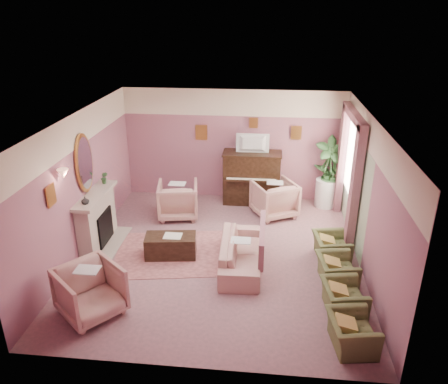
# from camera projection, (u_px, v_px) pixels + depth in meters

# --- Properties ---
(floor) EXTENTS (5.50, 6.00, 0.01)m
(floor) POSITION_uv_depth(u_px,v_px,m) (220.00, 255.00, 8.81)
(floor) COLOR #8B5F67
(floor) RESTS_ON ground
(ceiling) EXTENTS (5.50, 6.00, 0.01)m
(ceiling) POSITION_uv_depth(u_px,v_px,m) (219.00, 119.00, 7.71)
(ceiling) COLOR white
(ceiling) RESTS_ON wall_back
(wall_back) EXTENTS (5.50, 0.02, 2.80)m
(wall_back) POSITION_uv_depth(u_px,v_px,m) (233.00, 145.00, 11.01)
(wall_back) COLOR #7C5470
(wall_back) RESTS_ON floor
(wall_front) EXTENTS (5.50, 0.02, 2.80)m
(wall_front) POSITION_uv_depth(u_px,v_px,m) (193.00, 284.00, 5.52)
(wall_front) COLOR #7C5470
(wall_front) RESTS_ON floor
(wall_left) EXTENTS (0.02, 6.00, 2.80)m
(wall_left) POSITION_uv_depth(u_px,v_px,m) (80.00, 186.00, 8.53)
(wall_left) COLOR #7C5470
(wall_left) RESTS_ON floor
(wall_right) EXTENTS (0.02, 6.00, 2.80)m
(wall_right) POSITION_uv_depth(u_px,v_px,m) (369.00, 198.00, 8.00)
(wall_right) COLOR #7C5470
(wall_right) RESTS_ON floor
(picture_rail_band) EXTENTS (5.50, 0.01, 0.65)m
(picture_rail_band) POSITION_uv_depth(u_px,v_px,m) (234.00, 103.00, 10.58)
(picture_rail_band) COLOR beige
(picture_rail_band) RESTS_ON wall_back
(stripe_panel) EXTENTS (0.01, 3.00, 2.15)m
(stripe_panel) POSITION_uv_depth(u_px,v_px,m) (354.00, 187.00, 9.32)
(stripe_panel) COLOR #AABA99
(stripe_panel) RESTS_ON wall_right
(fireplace_surround) EXTENTS (0.30, 1.40, 1.10)m
(fireplace_surround) POSITION_uv_depth(u_px,v_px,m) (97.00, 220.00, 9.03)
(fireplace_surround) COLOR #B3A595
(fireplace_surround) RESTS_ON floor
(fireplace_inset) EXTENTS (0.18, 0.72, 0.68)m
(fireplace_inset) POSITION_uv_depth(u_px,v_px,m) (102.00, 227.00, 9.08)
(fireplace_inset) COLOR black
(fireplace_inset) RESTS_ON floor
(fire_ember) EXTENTS (0.06, 0.54, 0.10)m
(fire_ember) POSITION_uv_depth(u_px,v_px,m) (105.00, 235.00, 9.15)
(fire_ember) COLOR #F81F06
(fire_ember) RESTS_ON floor
(mantel_shelf) EXTENTS (0.40, 1.55, 0.07)m
(mantel_shelf) POSITION_uv_depth(u_px,v_px,m) (95.00, 195.00, 8.80)
(mantel_shelf) COLOR #B3A595
(mantel_shelf) RESTS_ON fireplace_surround
(hearth) EXTENTS (0.55, 1.50, 0.02)m
(hearth) POSITION_uv_depth(u_px,v_px,m) (109.00, 244.00, 9.22)
(hearth) COLOR #B3A595
(hearth) RESTS_ON floor
(mirror_frame) EXTENTS (0.04, 0.72, 1.20)m
(mirror_frame) POSITION_uv_depth(u_px,v_px,m) (84.00, 163.00, 8.55)
(mirror_frame) COLOR #B67D37
(mirror_frame) RESTS_ON wall_left
(mirror_glass) EXTENTS (0.01, 0.60, 1.06)m
(mirror_glass) POSITION_uv_depth(u_px,v_px,m) (85.00, 163.00, 8.55)
(mirror_glass) COLOR silver
(mirror_glass) RESTS_ON wall_left
(sconce_shade) EXTENTS (0.20, 0.20, 0.16)m
(sconce_shade) POSITION_uv_depth(u_px,v_px,m) (63.00, 174.00, 7.51)
(sconce_shade) COLOR #FFAC86
(sconce_shade) RESTS_ON wall_left
(piano) EXTENTS (1.40, 0.60, 1.30)m
(piano) POSITION_uv_depth(u_px,v_px,m) (252.00, 178.00, 10.96)
(piano) COLOR black
(piano) RESTS_ON floor
(piano_keyshelf) EXTENTS (1.30, 0.12, 0.06)m
(piano_keyshelf) POSITION_uv_depth(u_px,v_px,m) (251.00, 181.00, 10.61)
(piano_keyshelf) COLOR black
(piano_keyshelf) RESTS_ON piano
(piano_keys) EXTENTS (1.20, 0.08, 0.02)m
(piano_keys) POSITION_uv_depth(u_px,v_px,m) (251.00, 179.00, 10.60)
(piano_keys) COLOR #F5E6CF
(piano_keys) RESTS_ON piano
(piano_top) EXTENTS (1.45, 0.65, 0.04)m
(piano_top) POSITION_uv_depth(u_px,v_px,m) (252.00, 153.00, 10.70)
(piano_top) COLOR black
(piano_top) RESTS_ON piano
(television) EXTENTS (0.80, 0.12, 0.48)m
(television) POSITION_uv_depth(u_px,v_px,m) (253.00, 142.00, 10.54)
(television) COLOR black
(television) RESTS_ON piano
(print_back_left) EXTENTS (0.30, 0.03, 0.38)m
(print_back_left) POSITION_uv_depth(u_px,v_px,m) (201.00, 132.00, 10.92)
(print_back_left) COLOR #B67D37
(print_back_left) RESTS_ON wall_back
(print_back_right) EXTENTS (0.26, 0.03, 0.34)m
(print_back_right) POSITION_uv_depth(u_px,v_px,m) (296.00, 133.00, 10.67)
(print_back_right) COLOR #B67D37
(print_back_right) RESTS_ON wall_back
(print_back_mid) EXTENTS (0.22, 0.03, 0.26)m
(print_back_mid) POSITION_uv_depth(u_px,v_px,m) (254.00, 123.00, 10.69)
(print_back_mid) COLOR #B67D37
(print_back_mid) RESTS_ON wall_back
(print_left_wall) EXTENTS (0.03, 0.28, 0.36)m
(print_left_wall) POSITION_uv_depth(u_px,v_px,m) (51.00, 195.00, 7.30)
(print_left_wall) COLOR #B67D37
(print_left_wall) RESTS_ON wall_left
(window_blind) EXTENTS (0.03, 1.40, 1.80)m
(window_blind) POSITION_uv_depth(u_px,v_px,m) (353.00, 156.00, 9.30)
(window_blind) COLOR beige
(window_blind) RESTS_ON wall_right
(curtain_left) EXTENTS (0.16, 0.34, 2.60)m
(curtain_left) POSITION_uv_depth(u_px,v_px,m) (355.00, 189.00, 8.63)
(curtain_left) COLOR #905561
(curtain_left) RESTS_ON floor
(curtain_right) EXTENTS (0.16, 0.34, 2.60)m
(curtain_right) POSITION_uv_depth(u_px,v_px,m) (342.00, 159.00, 10.31)
(curtain_right) COLOR #905561
(curtain_right) RESTS_ON floor
(pelmet) EXTENTS (0.16, 2.20, 0.16)m
(pelmet) POSITION_uv_depth(u_px,v_px,m) (354.00, 116.00, 8.97)
(pelmet) COLOR #905561
(pelmet) RESTS_ON wall_right
(mantel_plant) EXTENTS (0.16, 0.16, 0.28)m
(mantel_plant) POSITION_uv_depth(u_px,v_px,m) (104.00, 178.00, 9.24)
(mantel_plant) COLOR #2E5D2D
(mantel_plant) RESTS_ON mantel_shelf
(mantel_vase) EXTENTS (0.16, 0.16, 0.16)m
(mantel_vase) POSITION_uv_depth(u_px,v_px,m) (85.00, 200.00, 8.30)
(mantel_vase) COLOR beige
(mantel_vase) RESTS_ON mantel_shelf
(area_rug) EXTENTS (2.76, 2.18, 0.01)m
(area_rug) POSITION_uv_depth(u_px,v_px,m) (178.00, 253.00, 8.88)
(area_rug) COLOR #A65E5F
(area_rug) RESTS_ON floor
(coffee_table) EXTENTS (1.05, 0.62, 0.45)m
(coffee_table) POSITION_uv_depth(u_px,v_px,m) (171.00, 246.00, 8.71)
(coffee_table) COLOR black
(coffee_table) RESTS_ON floor
(table_paper) EXTENTS (0.35, 0.28, 0.01)m
(table_paper) POSITION_uv_depth(u_px,v_px,m) (173.00, 236.00, 8.62)
(table_paper) COLOR silver
(table_paper) RESTS_ON coffee_table
(sofa) EXTENTS (0.63, 1.90, 0.77)m
(sofa) POSITION_uv_depth(u_px,v_px,m) (241.00, 248.00, 8.33)
(sofa) COLOR tan
(sofa) RESTS_ON floor
(sofa_throw) EXTENTS (0.10, 1.44, 0.53)m
(sofa_throw) POSITION_uv_depth(u_px,v_px,m) (262.00, 239.00, 8.21)
(sofa_throw) COLOR #905561
(sofa_throw) RESTS_ON sofa
(floral_armchair_left) EXTENTS (0.90, 0.90, 0.94)m
(floral_armchair_left) POSITION_uv_depth(u_px,v_px,m) (178.00, 198.00, 10.27)
(floral_armchair_left) COLOR tan
(floral_armchair_left) RESTS_ON floor
(floral_armchair_right) EXTENTS (0.90, 0.90, 0.94)m
(floral_armchair_right) POSITION_uv_depth(u_px,v_px,m) (274.00, 197.00, 10.33)
(floral_armchair_right) COLOR tan
(floral_armchair_right) RESTS_ON floor
(floral_armchair_front) EXTENTS (0.90, 0.90, 0.94)m
(floral_armchair_front) POSITION_uv_depth(u_px,v_px,m) (90.00, 289.00, 6.97)
(floral_armchair_front) COLOR tan
(floral_armchair_front) RESTS_ON floor
(olive_chair_a) EXTENTS (0.53, 0.76, 0.66)m
(olive_chair_a) POSITION_uv_depth(u_px,v_px,m) (352.00, 328.00, 6.34)
(olive_chair_a) COLOR #5A6335
(olive_chair_a) RESTS_ON floor
(olive_chair_b) EXTENTS (0.53, 0.76, 0.66)m
(olive_chair_b) POSITION_uv_depth(u_px,v_px,m) (344.00, 294.00, 7.09)
(olive_chair_b) COLOR #5A6335
(olive_chair_b) RESTS_ON floor
(olive_chair_c) EXTENTS (0.53, 0.76, 0.66)m
(olive_chair_c) POSITION_uv_depth(u_px,v_px,m) (337.00, 266.00, 7.84)
(olive_chair_c) COLOR #5A6335
(olive_chair_c) RESTS_ON floor
(olive_chair_d) EXTENTS (0.53, 0.76, 0.66)m
(olive_chair_d) POSITION_uv_depth(u_px,v_px,m) (331.00, 244.00, 8.59)
(olive_chair_d) COLOR #5A6335
(olive_chair_d) RESTS_ON floor
(side_table) EXTENTS (0.52, 0.52, 0.70)m
(side_table) POSITION_uv_depth(u_px,v_px,m) (326.00, 193.00, 10.87)
(side_table) COLOR silver
(side_table) RESTS_ON floor
(side_plant_big) EXTENTS (0.30, 0.30, 0.34)m
(side_plant_big) POSITION_uv_depth(u_px,v_px,m) (328.00, 173.00, 10.66)
(side_plant_big) COLOR #2E5D2D
(side_plant_big) RESTS_ON side_table
(side_plant_small) EXTENTS (0.16, 0.16, 0.28)m
(side_plant_small) POSITION_uv_depth(u_px,v_px,m) (333.00, 176.00, 10.57)
(side_plant_small) COLOR #2E5D2D
(side_plant_small) RESTS_ON side_table
(palm_pot) EXTENTS (0.34, 0.34, 0.34)m
(palm_pot) POSITION_uv_depth(u_px,v_px,m) (327.00, 199.00, 10.95)
(palm_pot) COLOR #993529
(palm_pot) RESTS_ON floor
(palm_plant) EXTENTS (0.76, 0.76, 1.44)m
(palm_plant) POSITION_uv_depth(u_px,v_px,m) (330.00, 166.00, 10.60)
(palm_plant) COLOR #2E5D2D
(palm_plant) RESTS_ON palm_pot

